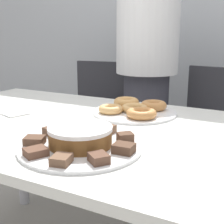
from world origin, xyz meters
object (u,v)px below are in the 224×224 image
object	(u,v)px
office_chair_right	(208,147)
napkin	(14,113)
plate_donuts	(134,112)
frosted_cake	(80,136)
person_standing	(147,66)
office_chair_left	(95,128)
plate_cake	(81,147)

from	to	relation	value
office_chair_right	napkin	size ratio (longest dim) A/B	6.49
plate_donuts	napkin	size ratio (longest dim) A/B	2.64
napkin	frosted_cake	bearing A→B (deg)	-23.68
person_standing	napkin	bearing A→B (deg)	-107.22
frosted_cake	napkin	world-z (taller)	frosted_cake
office_chair_left	plate_donuts	bearing A→B (deg)	-55.68
person_standing	office_chair_right	xyz separation A→B (m)	(0.40, 0.04, -0.47)
person_standing	office_chair_right	bearing A→B (deg)	5.56
plate_cake	frosted_cake	bearing A→B (deg)	180.00
plate_cake	frosted_cake	world-z (taller)	frosted_cake
person_standing	office_chair_right	size ratio (longest dim) A/B	1.91
plate_cake	plate_donuts	distance (m)	0.46
person_standing	plate_donuts	xyz separation A→B (m)	(0.19, -0.61, -0.13)
plate_cake	person_standing	bearing A→B (deg)	101.21
frosted_cake	person_standing	bearing A→B (deg)	101.21
office_chair_right	plate_cake	size ratio (longest dim) A/B	2.36
person_standing	office_chair_left	xyz separation A→B (m)	(-0.40, 0.04, -0.47)
office_chair_left	napkin	xyz separation A→B (m)	(0.13, -0.90, 0.34)
office_chair_right	napkin	distance (m)	1.16
plate_donuts	frosted_cake	size ratio (longest dim) A/B	1.86
person_standing	office_chair_left	bearing A→B (deg)	174.49
office_chair_left	plate_donuts	size ratio (longest dim) A/B	2.46
plate_cake	frosted_cake	xyz separation A→B (m)	(-0.00, 0.00, 0.03)
office_chair_right	frosted_cake	size ratio (longest dim) A/B	4.57
person_standing	frosted_cake	distance (m)	1.09
frosted_cake	plate_donuts	bearing A→B (deg)	93.19
office_chair_left	plate_cake	world-z (taller)	office_chair_left
office_chair_left	napkin	size ratio (longest dim) A/B	6.49
office_chair_right	plate_donuts	distance (m)	0.76
plate_cake	office_chair_right	bearing A→B (deg)	80.51
person_standing	plate_cake	size ratio (longest dim) A/B	4.52
plate_donuts	office_chair_left	bearing A→B (deg)	131.91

